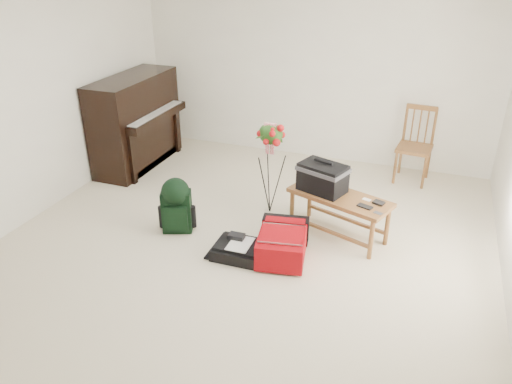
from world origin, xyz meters
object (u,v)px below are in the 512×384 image
at_px(flower_stand, 270,169).
at_px(dining_chair, 415,146).
at_px(red_suitcase, 284,240).
at_px(black_duffel, 239,249).
at_px(bench, 327,185).
at_px(green_backpack, 176,203).
at_px(piano, 137,123).

bearing_deg(flower_stand, dining_chair, 44.25).
bearing_deg(red_suitcase, dining_chair, 54.84).
height_order(red_suitcase, black_duffel, red_suitcase).
relative_size(bench, dining_chair, 1.18).
bearing_deg(bench, green_backpack, -142.63).
bearing_deg(bench, dining_chair, 86.35).
xyz_separation_m(bench, flower_stand, (-0.71, 0.28, -0.04)).
relative_size(dining_chair, red_suitcase, 1.29).
xyz_separation_m(dining_chair, red_suitcase, (-1.05, -2.29, -0.32)).
distance_m(piano, flower_stand, 2.31).
distance_m(red_suitcase, green_backpack, 1.24).
height_order(piano, dining_chair, piano).
bearing_deg(green_backpack, bench, -3.39).
height_order(bench, green_backpack, bench).
relative_size(bench, red_suitcase, 1.52).
relative_size(black_duffel, green_backpack, 0.81).
bearing_deg(green_backpack, dining_chair, 23.57).
bearing_deg(bench, black_duffel, -114.70).
height_order(red_suitcase, flower_stand, flower_stand).
relative_size(bench, black_duffel, 2.29).
bearing_deg(flower_stand, red_suitcase, -63.07).
bearing_deg(black_duffel, green_backpack, 163.20).
height_order(bench, flower_stand, flower_stand).
height_order(red_suitcase, green_backpack, green_backpack).
distance_m(black_duffel, flower_stand, 1.10).
bearing_deg(black_duffel, piano, 141.32).
height_order(black_duffel, green_backpack, green_backpack).
relative_size(piano, red_suitcase, 1.97).
relative_size(red_suitcase, flower_stand, 0.68).
xyz_separation_m(dining_chair, black_duffel, (-1.46, -2.49, -0.40)).
bearing_deg(flower_stand, black_duffel, -90.29).
bearing_deg(flower_stand, bench, -22.31).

